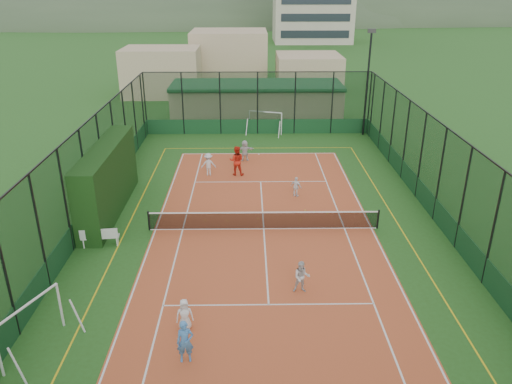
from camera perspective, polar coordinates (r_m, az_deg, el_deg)
The scene contains 19 objects.
ground at distance 25.40m, azimuth 0.89°, elevation -4.26°, with size 300.00×300.00×0.00m, color #27541D.
court_slab at distance 25.40m, azimuth 0.89°, elevation -4.25°, with size 11.17×23.97×0.01m, color #B75428.
tennis_net at distance 25.16m, azimuth 0.90°, elevation -3.19°, with size 11.67×0.12×1.06m, color black, non-canonical shape.
perimeter_fence at distance 24.35m, azimuth 0.93°, elevation 0.96°, with size 18.12×34.12×5.00m, color black, non-canonical shape.
floodlight_ne at distance 40.94m, azimuth 12.59°, elevation 11.98°, with size 0.60×0.26×8.25m, color black, non-canonical shape.
clubhouse at distance 45.67m, azimuth 0.06°, elevation 10.38°, with size 15.20×7.20×3.15m, color tan, non-canonical shape.
distant_hills at distance 172.93m, azimuth -0.70°, elevation 19.31°, with size 200.00×60.00×24.00m, color #384C33, non-canonical shape.
hedge_left at distance 27.81m, azimuth -16.60°, elevation 1.36°, with size 1.25×8.35×3.65m, color black.
white_bench at distance 24.81m, azimuth -17.37°, elevation -4.85°, with size 1.75×0.48×0.98m, color white, non-canonical shape.
futsal_goal_near at distance 18.97m, azimuth -24.29°, elevation -13.93°, with size 0.81×2.81×1.81m, color white, non-canonical shape.
futsal_goal_far at distance 41.01m, azimuth 1.07°, elevation 7.91°, with size 2.80×0.81×1.81m, color white, non-canonical shape.
child_near_left at distance 18.54m, azimuth -8.17°, elevation -13.74°, with size 0.62×0.40×1.27m, color white.
child_near_mid at distance 17.19m, azimuth -8.11°, elevation -16.58°, with size 0.56×0.37×1.54m, color #4684C8.
child_near_right at distance 20.37m, azimuth 5.24°, elevation -9.65°, with size 0.67×0.52×1.38m, color silver.
child_far_left at distance 32.18m, azimuth -5.45°, elevation 3.18°, with size 0.96×0.55×1.48m, color silver.
child_far_right at distance 28.97m, azimuth 4.61°, elevation 0.59°, with size 0.70×0.29×1.20m, color white.
child_far_back at distance 34.71m, azimuth -1.29°, elevation 4.77°, with size 1.36×0.43×1.46m, color silver.
coach at distance 32.05m, azimuth -2.24°, elevation 3.61°, with size 0.94×0.73×1.93m, color red.
tennis_balls at distance 26.66m, azimuth 2.45°, elevation -2.79°, with size 6.59×1.30×0.07m.
Camera 1 is at (-0.75, -22.53, 11.71)m, focal length 35.00 mm.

